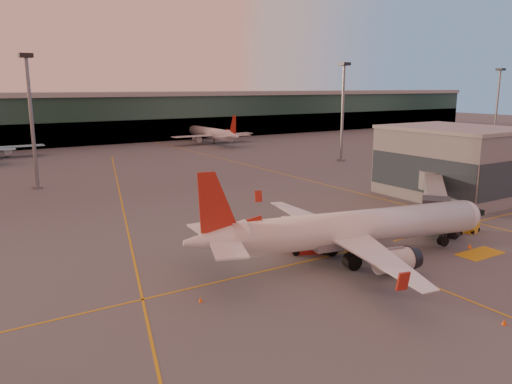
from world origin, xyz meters
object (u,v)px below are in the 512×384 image
pushback_tug (453,231)px  catering_truck (306,233)px  main_airplane (348,230)px  gpu_cart (472,227)px

pushback_tug → catering_truck: bearing=145.7°
main_airplane → pushback_tug: 18.85m
main_airplane → gpu_cart: bearing=10.9°
catering_truck → gpu_cart: catering_truck is taller
gpu_cart → pushback_tug: size_ratio=0.73×
main_airplane → catering_truck: size_ratio=6.17×
catering_truck → gpu_cart: bearing=10.7°
gpu_cart → catering_truck: bearing=154.5°
gpu_cart → pushback_tug: 3.62m
catering_truck → pushback_tug: catering_truck is taller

